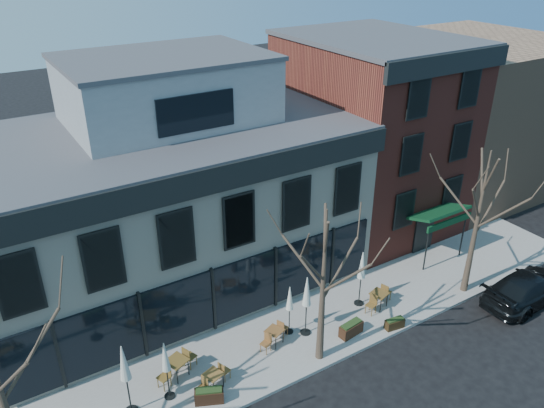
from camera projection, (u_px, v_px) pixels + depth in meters
ground at (215, 332)px, 24.01m from camera, size 120.00×120.00×0.00m
sidewalk_front at (301, 332)px, 23.88m from camera, size 33.50×4.70×0.15m
corner_building at (165, 196)px, 25.73m from camera, size 18.39×10.39×11.10m
red_brick_building at (370, 132)px, 31.33m from camera, size 8.20×11.78×11.18m
bg_building at (468, 112)px, 37.10m from camera, size 12.00×12.00×10.00m
tree_mid at (323, 286)px, 20.75m from camera, size 3.50×3.55×7.04m
tree_right at (477, 222)px, 24.88m from camera, size 3.72×3.77×7.48m
parked_sedan at (528, 288)px, 25.72m from camera, size 5.42×2.36×1.55m
cafe_set_1 at (177, 366)px, 21.18m from camera, size 1.98×1.16×1.02m
cafe_set_2 at (213, 379)px, 20.68m from camera, size 1.70×0.90×0.87m
cafe_set_3 at (274, 335)px, 22.92m from camera, size 1.72×1.02×0.89m
cafe_set_5 at (379, 298)px, 25.20m from camera, size 1.88×0.96×0.96m
umbrella_0 at (124, 367)px, 18.83m from camera, size 0.50×0.50×3.15m
umbrella_1 at (165, 360)px, 19.61m from camera, size 0.43×0.43×2.66m
umbrella_2 at (290, 301)px, 23.01m from camera, size 0.39×0.39×2.46m
umbrella_3 at (307, 294)px, 22.78m from camera, size 0.48×0.48×2.99m
umbrella_4 at (362, 268)px, 24.69m from camera, size 0.47×0.47×2.91m
planter_1 at (209, 395)px, 20.12m from camera, size 1.18×0.86×0.62m
planter_2 at (351, 329)px, 23.52m from camera, size 1.19×0.59×0.64m
planter_3 at (395, 323)px, 23.94m from camera, size 0.94×0.48×0.50m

